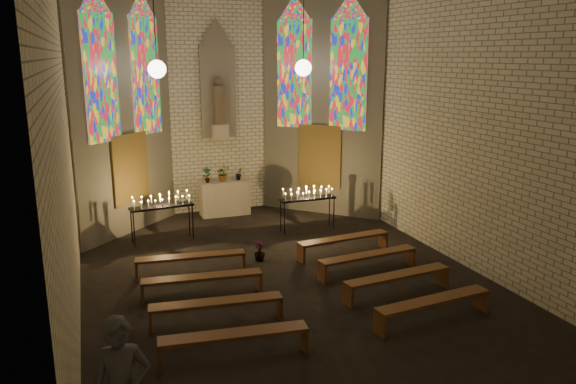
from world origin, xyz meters
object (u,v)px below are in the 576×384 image
Objects in this scene: aisle_flower_pot at (260,251)px; votive_stand_left at (161,203)px; altar at (225,198)px; votive_stand_right at (308,196)px.

votive_stand_left is at bearing 131.03° from aisle_flower_pot.
votive_stand_left is at bearing -137.66° from altar.
aisle_flower_pot is at bearing -137.60° from votive_stand_right.
altar is 2.79m from votive_stand_left.
votive_stand_right is at bearing 43.23° from aisle_flower_pot.
altar is 0.88× the size of votive_stand_left.
altar is at bearing 126.51° from votive_stand_right.
aisle_flower_pot is 2.93m from votive_stand_left.
votive_stand_left is at bearing 173.36° from votive_stand_right.
votive_stand_left is (-1.86, 2.14, 0.76)m from aisle_flower_pot.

